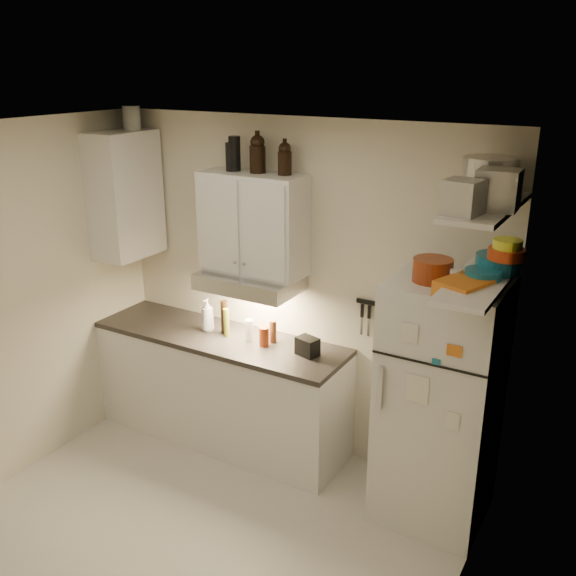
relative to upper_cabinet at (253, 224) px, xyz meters
The scene contains 35 objects.
floor 2.29m from the upper_cabinet, 77.33° to the right, with size 3.20×3.00×0.02m, color beige.
ceiling 1.58m from the upper_cabinet, 77.33° to the right, with size 3.20×3.00×0.02m, color white.
back_wall 0.63m from the upper_cabinet, 30.26° to the left, with size 3.20×0.02×2.60m, color beige.
right_wall 2.39m from the upper_cabinet, 34.95° to the right, with size 0.02×3.00×2.60m, color beige.
base_cabinet 1.41m from the upper_cabinet, 151.63° to the right, with size 2.10×0.60×0.88m, color white.
countertop 0.97m from the upper_cabinet, 151.63° to the right, with size 2.10×0.62×0.04m, color #2C2826.
upper_cabinet is the anchor object (origin of this frame).
side_cabinet 1.15m from the upper_cabinet, behind, with size 0.33×0.55×1.00m, color white.
range_hood 0.44m from the upper_cabinet, 90.00° to the right, with size 0.76×0.46×0.12m, color silver.
fridge 1.84m from the upper_cabinet, ahead, with size 0.70×0.68×1.70m, color silver.
shelf_hi 1.82m from the upper_cabinet, 10.05° to the right, with size 0.30×0.95×0.03m, color white.
shelf_lo 1.78m from the upper_cabinet, 10.05° to the right, with size 0.30×0.95×0.03m, color white.
knife_strip 1.13m from the upper_cabinet, ahead, with size 0.42×0.02×0.03m, color black.
dutch_oven 1.48m from the upper_cabinet, ahead, with size 0.24×0.24×0.14m, color maroon.
book_stack 1.75m from the upper_cabinet, 14.01° to the right, with size 0.23×0.29×0.10m, color orange.
spice_jar 1.63m from the upper_cabinet, 10.49° to the right, with size 0.07×0.07×0.11m, color silver.
stock_pot 1.77m from the upper_cabinet, ahead, with size 0.32×0.32×0.23m, color silver.
tin_a 1.94m from the upper_cabinet, 13.06° to the right, with size 0.22×0.19×0.22m, color #AAAAAD.
tin_b 1.87m from the upper_cabinet, 20.34° to the right, with size 0.18×0.18×0.18m, color #AAAAAD.
bowl_teal 1.81m from the upper_cabinet, ahead, with size 0.27×0.27×0.11m, color #17647E.
bowl_orange 1.87m from the upper_cabinet, ahead, with size 0.21×0.21×0.06m, color red.
bowl_yellow 1.87m from the upper_cabinet, ahead, with size 0.17×0.17×0.05m, color yellow.
plates 1.78m from the upper_cabinet, ahead, with size 0.21×0.21×0.05m, color #17647E.
growler_a 0.51m from the upper_cabinet, 40.44° to the left, with size 0.12×0.12×0.28m, color black, non-canonical shape.
growler_b 0.55m from the upper_cabinet, 10.29° to the left, with size 0.10×0.10×0.24m, color black, non-canonical shape.
thermos_a 0.53m from the upper_cabinet, behind, with size 0.09×0.09×0.25m, color black.
thermos_b 0.51m from the upper_cabinet, behind, with size 0.07×0.07×0.21m, color black.
side_jar 1.33m from the upper_cabinet, behind, with size 0.14×0.14×0.18m, color silver.
soap_bottle 0.85m from the upper_cabinet, 164.89° to the right, with size 0.12×0.12×0.30m, color white.
pepper_mill 0.84m from the upper_cabinet, 10.39° to the right, with size 0.06×0.06×0.18m, color brown.
oil_bottle 0.82m from the upper_cabinet, 148.21° to the right, with size 0.04×0.04×0.23m, color olive.
vinegar_bottle 0.81m from the upper_cabinet, 161.56° to the right, with size 0.06×0.06×0.27m, color black.
clear_bottle 0.82m from the upper_cabinet, 82.04° to the right, with size 0.06×0.06×0.17m, color silver.
red_jar 0.85m from the upper_cabinet, 38.21° to the right, with size 0.08×0.08×0.15m, color maroon.
caddy 0.99m from the upper_cabinet, 11.02° to the right, with size 0.16×0.11×0.14m, color black.
Camera 1 is at (2.25, -2.54, 2.96)m, focal length 40.00 mm.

